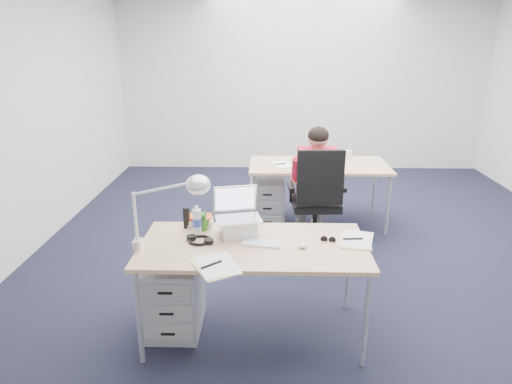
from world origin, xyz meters
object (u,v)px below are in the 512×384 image
(far_cup, at_px, (349,155))
(can_koozie, at_px, (243,228))
(office_chair, at_px, (315,221))
(seated_person, at_px, (314,185))
(desk_far, at_px, (319,168))
(sunglasses, at_px, (328,240))
(cordless_phone, at_px, (187,218))
(dark_laptop, at_px, (314,157))
(computer_mouse, at_px, (303,245))
(book_stack, at_px, (201,221))
(drawer_pedestal_far, at_px, (267,202))
(desk_lamp, at_px, (160,211))
(water_bottle, at_px, (197,219))
(drawer_pedestal_near, at_px, (174,295))
(silver_laptop, at_px, (238,213))
(desk_near, at_px, (253,250))
(wireless_keyboard, at_px, (262,243))
(bear_figurine, at_px, (203,221))
(headphones, at_px, (200,239))

(far_cup, bearing_deg, can_koozie, -116.93)
(office_chair, distance_m, seated_person, 0.38)
(desk_far, height_order, sunglasses, sunglasses)
(cordless_phone, bearing_deg, dark_laptop, 71.13)
(computer_mouse, height_order, book_stack, book_stack)
(drawer_pedestal_far, height_order, desk_lamp, desk_lamp)
(drawer_pedestal_far, height_order, dark_laptop, dark_laptop)
(water_bottle, distance_m, dark_laptop, 2.19)
(sunglasses, bearing_deg, can_koozie, -176.54)
(dark_laptop, xyz_separation_m, far_cup, (0.45, 0.31, -0.05))
(can_koozie, bearing_deg, far_cup, 63.07)
(water_bottle, xyz_separation_m, desk_lamp, (-0.20, -0.30, 0.17))
(office_chair, xyz_separation_m, drawer_pedestal_near, (-1.20, -1.43, -0.04))
(seated_person, height_order, silver_laptop, seated_person)
(seated_person, bearing_deg, can_koozie, -116.10)
(desk_far, distance_m, cordless_phone, 2.28)
(far_cup, bearing_deg, desk_near, -113.87)
(wireless_keyboard, bearing_deg, sunglasses, 16.55)
(drawer_pedestal_near, height_order, silver_laptop, silver_laptop)
(water_bottle, bearing_deg, silver_laptop, -9.01)
(drawer_pedestal_near, xyz_separation_m, bear_figurine, (0.22, 0.19, 0.53))
(bear_figurine, height_order, book_stack, bear_figurine)
(headphones, distance_m, far_cup, 2.81)
(cordless_phone, bearing_deg, sunglasses, 1.26)
(desk_far, distance_m, headphones, 2.43)
(headphones, xyz_separation_m, sunglasses, (0.92, 0.03, -0.00))
(sunglasses, bearing_deg, office_chair, 100.00)
(drawer_pedestal_far, relative_size, cordless_phone, 3.35)
(desk_lamp, bearing_deg, book_stack, 73.82)
(desk_lamp, bearing_deg, sunglasses, 17.66)
(cordless_phone, bearing_deg, wireless_keyboard, -12.81)
(bear_figurine, height_order, far_cup, bear_figurine)
(computer_mouse, bearing_deg, seated_person, 102.89)
(seated_person, distance_m, far_cup, 0.92)
(office_chair, xyz_separation_m, water_bottle, (-1.02, -1.28, 0.52))
(drawer_pedestal_near, distance_m, dark_laptop, 2.47)
(drawer_pedestal_near, height_order, drawer_pedestal_far, same)
(office_chair, relative_size, computer_mouse, 13.50)
(drawer_pedestal_far, xyz_separation_m, dark_laptop, (0.53, -0.05, 0.57))
(bear_figurine, xyz_separation_m, desk_lamp, (-0.24, -0.34, 0.20))
(silver_laptop, distance_m, far_cup, 2.58)
(book_stack, relative_size, far_cup, 1.62)
(desk_far, height_order, silver_laptop, silver_laptop)
(desk_near, height_order, can_koozie, can_koozie)
(headphones, xyz_separation_m, desk_lamp, (-0.24, -0.13, 0.26))
(desk_near, height_order, seated_person, seated_person)
(seated_person, relative_size, desk_lamp, 2.31)
(seated_person, bearing_deg, headphones, -122.87)
(cordless_phone, bearing_deg, drawer_pedestal_near, -97.83)
(desk_near, relative_size, computer_mouse, 19.44)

